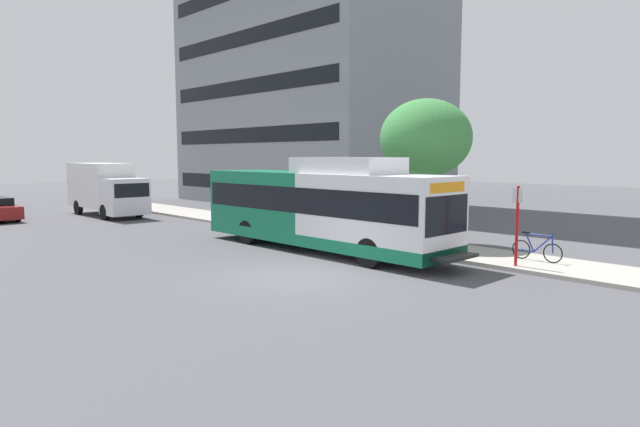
% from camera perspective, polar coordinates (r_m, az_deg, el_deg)
% --- Properties ---
extents(ground_plane, '(120.00, 120.00, 0.00)m').
position_cam_1_polar(ground_plane, '(23.22, -15.73, -3.32)').
color(ground_plane, '#4C4C51').
extents(sidewalk_curb, '(3.00, 56.00, 0.14)m').
position_cam_1_polar(sidewalk_curb, '(25.70, 0.34, -2.05)').
color(sidewalk_curb, '#A8A399').
rests_on(sidewalk_curb, ground).
extents(transit_bus, '(2.58, 12.25, 3.65)m').
position_cam_1_polar(transit_bus, '(21.13, 0.11, 0.66)').
color(transit_bus, white).
rests_on(transit_bus, ground).
extents(bus_stop_sign_pole, '(0.10, 0.36, 2.60)m').
position_cam_1_polar(bus_stop_sign_pole, '(18.59, 20.03, -0.62)').
color(bus_stop_sign_pole, red).
rests_on(bus_stop_sign_pole, sidewalk_curb).
extents(bicycle_parked, '(0.52, 1.76, 1.02)m').
position_cam_1_polar(bicycle_parked, '(19.87, 21.85, -3.45)').
color(bicycle_parked, black).
rests_on(bicycle_parked, sidewalk_curb).
extents(street_tree_near_stop, '(3.76, 3.76, 5.90)m').
position_cam_1_polar(street_tree_near_stop, '(22.95, 11.06, 7.78)').
color(street_tree_near_stop, '#4C3823').
rests_on(street_tree_near_stop, sidewalk_curb).
extents(box_truck_background, '(2.32, 7.01, 3.25)m').
position_cam_1_polar(box_truck_background, '(36.00, -21.59, 2.53)').
color(box_truck_background, silver).
rests_on(box_truck_background, ground).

